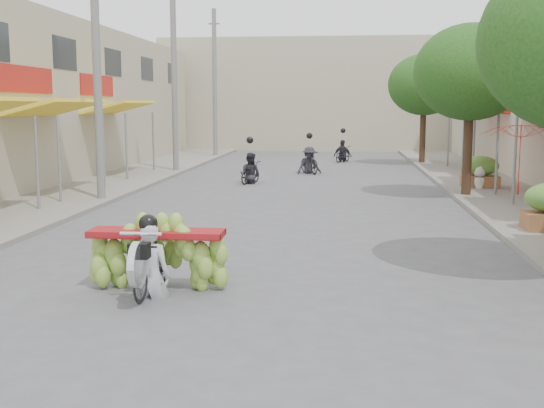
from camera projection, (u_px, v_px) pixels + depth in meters
The scene contains 16 objects.
ground at pixel (192, 358), 7.64m from camera, with size 120.00×120.00×0.00m, color #58575C.
sidewalk_left at pixel (87, 187), 23.12m from camera, with size 4.00×60.00×0.12m, color gray.
sidewalk_right at pixel (511, 193), 21.67m from camera, with size 4.00×60.00×0.12m, color gray.
far_building at pixel (319, 95), 44.55m from camera, with size 20.00×6.00×7.00m, color #AFA48A.
utility_pole_mid at pixel (97, 63), 19.44m from camera, with size 0.60×0.24×8.00m.
utility_pole_far at pixel (174, 76), 28.30m from camera, with size 0.60×0.24×8.00m.
utility_pole_back at pixel (215, 83), 37.16m from camera, with size 0.60×0.24×8.00m.
street_tree_mid at pixel (471, 73), 20.32m from camera, with size 3.40×3.40×5.25m.
street_tree_far at pixel (424, 85), 32.14m from camera, with size 3.40×3.40×5.25m.
produce_crate_far at pixel (480, 169), 22.65m from camera, with size 1.20×0.88×1.16m.
banana_motorbike at pixel (153, 247), 10.19m from camera, with size 2.20×1.73×2.07m.
market_umbrella at pixel (523, 121), 15.70m from camera, with size 2.41×2.41×1.73m.
pedestrian at pixel (480, 165), 22.36m from camera, with size 0.80×0.53×1.54m.
bg_motorbike_a at pixel (250, 162), 24.73m from camera, with size 0.90×1.50×1.95m.
bg_motorbike_b at pixel (309, 153), 28.28m from camera, with size 1.19×1.68×1.95m.
bg_motorbike_c at pixel (343, 146), 34.15m from camera, with size 1.11×1.53×1.95m.
Camera 1 is at (1.66, -7.18, 2.80)m, focal length 45.00 mm.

